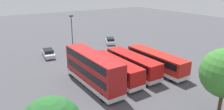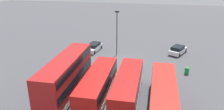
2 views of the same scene
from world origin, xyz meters
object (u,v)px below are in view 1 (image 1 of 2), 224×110
object	(u,v)px
bus_single_deck_near_end	(156,61)
bus_double_decker_fourth	(93,69)
bus_single_deck_third	(115,69)
car_small_green	(48,53)
lamp_post_tall	(72,32)
car_hatchback_silver	(110,41)
bus_single_deck_second	(132,64)
waste_bin_yellow	(135,50)

from	to	relation	value
bus_single_deck_near_end	bus_double_decker_fourth	size ratio (longest dim) A/B	0.97
bus_single_deck_near_end	bus_single_deck_third	bearing A→B (deg)	-6.34
car_small_green	lamp_post_tall	distance (m)	6.00
bus_single_deck_near_end	car_small_green	size ratio (longest dim) A/B	2.46
car_hatchback_silver	lamp_post_tall	world-z (taller)	lamp_post_tall
car_hatchback_silver	bus_single_deck_near_end	bearing A→B (deg)	81.54
bus_single_deck_third	car_hatchback_silver	world-z (taller)	bus_single_deck_third
bus_single_deck_near_end	bus_double_decker_fourth	bearing A→B (deg)	-3.06
bus_single_deck_second	waste_bin_yellow	size ratio (longest dim) A/B	11.07
bus_double_decker_fourth	car_small_green	size ratio (longest dim) A/B	2.54
bus_single_deck_third	bus_double_decker_fourth	xyz separation A→B (m)	(3.64, 0.22, 0.83)
car_hatchback_silver	waste_bin_yellow	xyz separation A→B (m)	(-0.75, 8.27, -0.22)
bus_single_deck_near_end	car_small_green	xyz separation A→B (m)	(12.28, -15.98, -0.92)
lamp_post_tall	bus_single_deck_third	bearing A→B (deg)	91.97
bus_single_deck_near_end	car_hatchback_silver	size ratio (longest dim) A/B	2.50
bus_single_deck_near_end	car_small_green	distance (m)	20.17
bus_double_decker_fourth	car_small_green	distance (m)	15.55
bus_single_deck_third	lamp_post_tall	bearing A→B (deg)	-88.03
lamp_post_tall	waste_bin_yellow	distance (m)	13.03
bus_single_deck_near_end	lamp_post_tall	xyz separation A→B (m)	(7.78, -14.78, 2.87)
bus_single_deck_third	car_hatchback_silver	size ratio (longest dim) A/B	2.33
car_small_green	bus_single_deck_second	bearing A→B (deg)	119.32
bus_single_deck_second	waste_bin_yellow	bearing A→B (deg)	-131.08
bus_single_deck_second	car_small_green	size ratio (longest dim) A/B	2.30
bus_single_deck_third	bus_double_decker_fourth	bearing A→B (deg)	3.53
bus_double_decker_fourth	car_hatchback_silver	distance (m)	21.86
bus_single_deck_third	car_small_green	bearing A→B (deg)	-71.84
bus_double_decker_fourth	lamp_post_tall	world-z (taller)	lamp_post_tall
bus_single_deck_near_end	car_small_green	bearing A→B (deg)	-52.46
lamp_post_tall	waste_bin_yellow	bearing A→B (deg)	154.14
bus_single_deck_near_end	car_hatchback_silver	bearing A→B (deg)	-98.46
bus_double_decker_fourth	waste_bin_yellow	distance (m)	16.91
waste_bin_yellow	car_hatchback_silver	bearing A→B (deg)	-84.82
car_hatchback_silver	bus_double_decker_fourth	bearing A→B (deg)	51.49
car_hatchback_silver	car_small_green	xyz separation A→B (m)	(14.90, 1.66, 0.00)
lamp_post_tall	bus_single_deck_second	bearing A→B (deg)	105.83
bus_single_deck_near_end	waste_bin_yellow	bearing A→B (deg)	-109.80
car_small_green	lamp_post_tall	bearing A→B (deg)	165.02
bus_single_deck_third	lamp_post_tall	xyz separation A→B (m)	(0.48, -13.96, 2.87)
bus_single_deck_second	bus_single_deck_third	size ratio (longest dim) A/B	1.00
bus_single_deck_near_end	car_small_green	world-z (taller)	bus_single_deck_near_end
bus_single_deck_third	car_small_green	xyz separation A→B (m)	(4.97, -15.17, -0.92)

